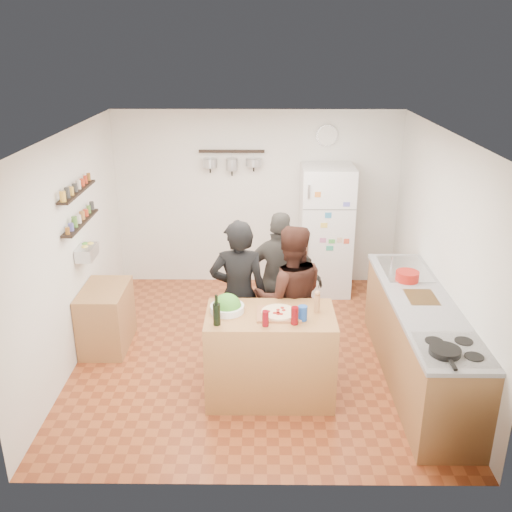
{
  "coord_description": "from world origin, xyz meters",
  "views": [
    {
      "loc": [
        0.05,
        -5.76,
        3.4
      ],
      "look_at": [
        0.0,
        0.1,
        1.15
      ],
      "focal_mm": 40.0,
      "sensor_mm": 36.0,
      "label": 1
    }
  ],
  "objects_px": {
    "prep_island": "(270,355)",
    "red_bowl": "(407,276)",
    "pepper_mill": "(317,304)",
    "side_table": "(106,317)",
    "wine_bottle": "(217,314)",
    "person_center": "(290,298)",
    "person_back": "(281,281)",
    "skillet": "(445,351)",
    "salt_canister": "(303,313)",
    "wall_clock": "(327,136)",
    "counter_run": "(419,342)",
    "fridge": "(326,230)",
    "person_left": "(239,295)",
    "salad_bowl": "(227,308)"
  },
  "relations": [
    {
      "from": "prep_island",
      "to": "red_bowl",
      "type": "xyz_separation_m",
      "value": [
        1.5,
        0.8,
        0.52
      ]
    },
    {
      "from": "pepper_mill",
      "to": "side_table",
      "type": "height_order",
      "value": "pepper_mill"
    },
    {
      "from": "wine_bottle",
      "to": "person_center",
      "type": "bearing_deg",
      "value": 48.14
    },
    {
      "from": "person_back",
      "to": "skillet",
      "type": "relative_size",
      "value": 6.09
    },
    {
      "from": "salt_canister",
      "to": "red_bowl",
      "type": "bearing_deg",
      "value": 37.38
    },
    {
      "from": "salt_canister",
      "to": "red_bowl",
      "type": "distance_m",
      "value": 1.51
    },
    {
      "from": "wine_bottle",
      "to": "pepper_mill",
      "type": "xyz_separation_m",
      "value": [
        0.95,
        0.27,
        -0.02
      ]
    },
    {
      "from": "red_bowl",
      "to": "wall_clock",
      "type": "height_order",
      "value": "wall_clock"
    },
    {
      "from": "pepper_mill",
      "to": "counter_run",
      "type": "distance_m",
      "value": 1.25
    },
    {
      "from": "fridge",
      "to": "wall_clock",
      "type": "distance_m",
      "value": 1.29
    },
    {
      "from": "prep_island",
      "to": "person_center",
      "type": "height_order",
      "value": "person_center"
    },
    {
      "from": "pepper_mill",
      "to": "person_left",
      "type": "relative_size",
      "value": 0.11
    },
    {
      "from": "fridge",
      "to": "wall_clock",
      "type": "height_order",
      "value": "wall_clock"
    },
    {
      "from": "person_left",
      "to": "fridge",
      "type": "height_order",
      "value": "fridge"
    },
    {
      "from": "counter_run",
      "to": "red_bowl",
      "type": "distance_m",
      "value": 0.73
    },
    {
      "from": "salt_canister",
      "to": "person_left",
      "type": "xyz_separation_m",
      "value": [
        -0.63,
        0.71,
        -0.14
      ]
    },
    {
      "from": "person_back",
      "to": "red_bowl",
      "type": "height_order",
      "value": "person_back"
    },
    {
      "from": "person_left",
      "to": "side_table",
      "type": "bearing_deg",
      "value": -15.54
    },
    {
      "from": "person_left",
      "to": "red_bowl",
      "type": "distance_m",
      "value": 1.85
    },
    {
      "from": "person_center",
      "to": "fridge",
      "type": "xyz_separation_m",
      "value": [
        0.59,
        2.01,
        0.09
      ]
    },
    {
      "from": "salad_bowl",
      "to": "person_center",
      "type": "distance_m",
      "value": 0.84
    },
    {
      "from": "wine_bottle",
      "to": "person_back",
      "type": "distance_m",
      "value": 1.43
    },
    {
      "from": "person_center",
      "to": "red_bowl",
      "type": "height_order",
      "value": "person_center"
    },
    {
      "from": "pepper_mill",
      "to": "skillet",
      "type": "height_order",
      "value": "pepper_mill"
    },
    {
      "from": "person_center",
      "to": "fridge",
      "type": "relative_size",
      "value": 0.9
    },
    {
      "from": "salt_canister",
      "to": "counter_run",
      "type": "height_order",
      "value": "salt_canister"
    },
    {
      "from": "red_bowl",
      "to": "person_center",
      "type": "bearing_deg",
      "value": -170.3
    },
    {
      "from": "fridge",
      "to": "person_back",
      "type": "bearing_deg",
      "value": -113.46
    },
    {
      "from": "wall_clock",
      "to": "red_bowl",
      "type": "bearing_deg",
      "value": -71.7
    },
    {
      "from": "wine_bottle",
      "to": "salt_canister",
      "type": "distance_m",
      "value": 0.81
    },
    {
      "from": "salad_bowl",
      "to": "skillet",
      "type": "distance_m",
      "value": 2.03
    },
    {
      "from": "person_left",
      "to": "wine_bottle",
      "type": "bearing_deg",
      "value": 76.46
    },
    {
      "from": "person_center",
      "to": "skillet",
      "type": "height_order",
      "value": "person_center"
    },
    {
      "from": "pepper_mill",
      "to": "fridge",
      "type": "bearing_deg",
      "value": 82.1
    },
    {
      "from": "pepper_mill",
      "to": "salt_canister",
      "type": "relative_size",
      "value": 1.25
    },
    {
      "from": "prep_island",
      "to": "fridge",
      "type": "height_order",
      "value": "fridge"
    },
    {
      "from": "person_left",
      "to": "side_table",
      "type": "height_order",
      "value": "person_left"
    },
    {
      "from": "counter_run",
      "to": "fridge",
      "type": "xyz_separation_m",
      "value": [
        -0.75,
        2.3,
        0.45
      ]
    },
    {
      "from": "wine_bottle",
      "to": "person_center",
      "type": "distance_m",
      "value": 1.09
    },
    {
      "from": "prep_island",
      "to": "wine_bottle",
      "type": "height_order",
      "value": "wine_bottle"
    },
    {
      "from": "pepper_mill",
      "to": "skillet",
      "type": "bearing_deg",
      "value": -38.37
    },
    {
      "from": "person_back",
      "to": "pepper_mill",
      "type": "bearing_deg",
      "value": 118.53
    },
    {
      "from": "pepper_mill",
      "to": "salt_canister",
      "type": "bearing_deg",
      "value": -131.42
    },
    {
      "from": "salad_bowl",
      "to": "pepper_mill",
      "type": "relative_size",
      "value": 1.85
    },
    {
      "from": "wine_bottle",
      "to": "person_center",
      "type": "height_order",
      "value": "person_center"
    },
    {
      "from": "wine_bottle",
      "to": "red_bowl",
      "type": "xyz_separation_m",
      "value": [
        2.0,
        1.02,
        -0.04
      ]
    },
    {
      "from": "salad_bowl",
      "to": "person_back",
      "type": "bearing_deg",
      "value": 60.91
    },
    {
      "from": "wine_bottle",
      "to": "red_bowl",
      "type": "height_order",
      "value": "wine_bottle"
    },
    {
      "from": "skillet",
      "to": "fridge",
      "type": "distance_m",
      "value": 3.39
    },
    {
      "from": "red_bowl",
      "to": "wall_clock",
      "type": "xyz_separation_m",
      "value": [
        -0.7,
        2.12,
        1.18
      ]
    }
  ]
}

